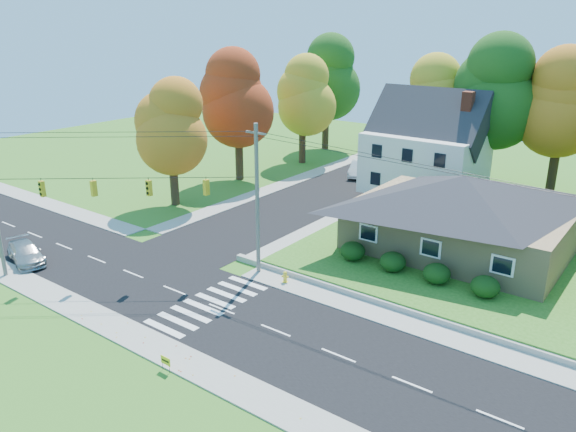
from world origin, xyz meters
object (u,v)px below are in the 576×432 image
object	(u,v)px
ranch_house	(461,212)
white_car	(359,168)
silver_sedan	(26,253)
fire_hydrant	(285,277)

from	to	relation	value
ranch_house	white_car	size ratio (longest dim) A/B	2.97
silver_sedan	fire_hydrant	size ratio (longest dim) A/B	5.50
white_car	fire_hydrant	size ratio (longest dim) A/B	5.99
ranch_house	white_car	xyz separation A→B (m)	(-16.54, 14.78, -2.43)
white_car	silver_sedan	bearing A→B (deg)	-121.50
ranch_house	fire_hydrant	distance (m)	13.43
ranch_house	fire_hydrant	xyz separation A→B (m)	(-7.11, -11.02, -2.87)
silver_sedan	fire_hydrant	world-z (taller)	silver_sedan
ranch_house	white_car	distance (m)	22.31
ranch_house	fire_hydrant	size ratio (longest dim) A/B	17.76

